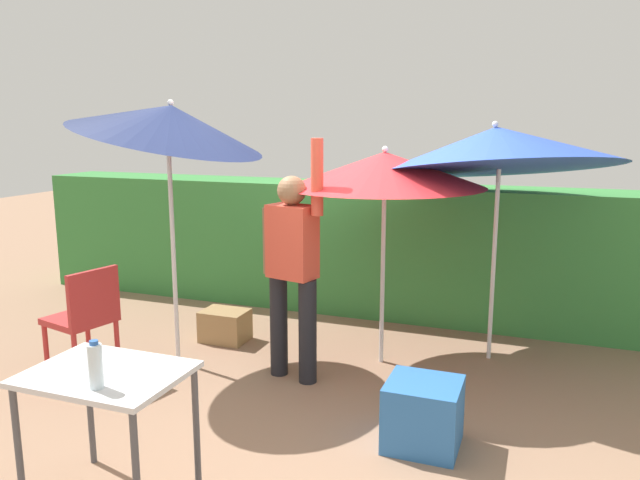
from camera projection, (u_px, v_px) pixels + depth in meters
name	position (u px, v px, depth m)	size (l,w,h in m)	color
ground_plane	(306.00, 389.00, 4.63)	(24.00, 24.00, 0.00)	#937056
hedge_row	(380.00, 249.00, 6.43)	(8.00, 0.70, 1.36)	#38843D
umbrella_rainbow	(497.00, 148.00, 4.90)	(1.98, 1.97, 2.16)	silver
umbrella_orange	(385.00, 170.00, 4.86)	(1.61, 1.61, 1.81)	silver
umbrella_yellow	(169.00, 123.00, 4.80)	(1.55, 1.53, 2.29)	silver
person_vendor	(292.00, 263.00, 4.67)	(0.56, 0.30, 1.88)	black
chair_plastic	(85.00, 315.00, 4.76)	(0.53, 0.53, 0.89)	#B72D2D
cooler_box	(423.00, 414.00, 3.79)	(0.45, 0.42, 0.42)	#2D6BB7
crate_cardboard	(225.00, 326.00, 5.64)	(0.41, 0.31, 0.29)	#9E7A4C
folding_table	(107.00, 387.00, 3.16)	(0.80, 0.60, 0.73)	#4C4C51
bottle_water	(95.00, 366.00, 2.92)	(0.07, 0.07, 0.24)	silver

